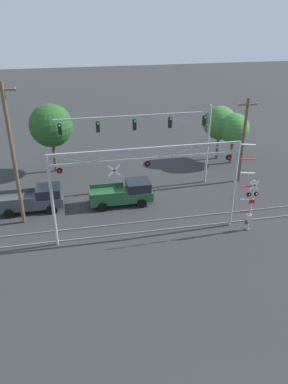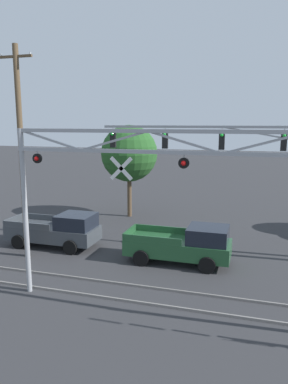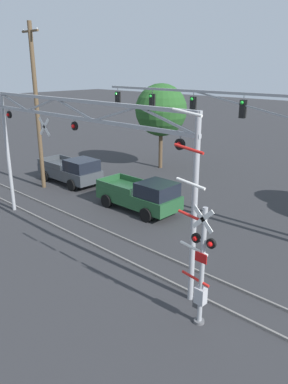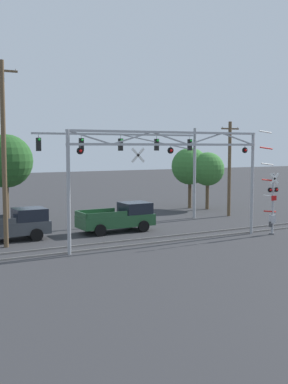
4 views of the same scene
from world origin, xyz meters
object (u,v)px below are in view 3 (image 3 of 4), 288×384
(pickup_truck_lead, at_px, (142,195))
(utility_pole_left, at_px, (37,107))
(crossing_signal_mast, at_px, (200,261))
(pickup_truck_following, at_px, (72,171))
(traffic_signal_span, at_px, (234,122))
(background_tree_far_right_verge, at_px, (161,110))
(crossing_gantry, at_px, (75,141))

(pickup_truck_lead, bearing_deg, utility_pole_left, -169.66)
(crossing_signal_mast, distance_m, utility_pole_left, 17.46)
(pickup_truck_lead, distance_m, utility_pole_left, 9.50)
(crossing_signal_mast, bearing_deg, pickup_truck_following, 157.75)
(pickup_truck_lead, relative_size, pickup_truck_following, 1.00)
(traffic_signal_span, bearing_deg, pickup_truck_lead, -146.69)
(traffic_signal_span, bearing_deg, crossing_signal_mast, -64.28)
(utility_pole_left, distance_m, background_tree_far_right_verge, 10.09)
(crossing_signal_mast, height_order, background_tree_far_right_verge, crossing_signal_mast)
(traffic_signal_span, relative_size, utility_pole_left, 1.27)
(background_tree_far_right_verge, bearing_deg, pickup_truck_following, -101.64)
(crossing_gantry, relative_size, background_tree_far_right_verge, 1.93)
(crossing_signal_mast, height_order, utility_pole_left, utility_pole_left)
(traffic_signal_span, bearing_deg, pickup_truck_following, -168.74)
(crossing_gantry, height_order, pickup_truck_following, crossing_gantry)
(crossing_signal_mast, xyz_separation_m, utility_pole_left, (-16.54, 4.54, 3.28))
(crossing_gantry, distance_m, crossing_signal_mast, 8.00)
(traffic_signal_span, relative_size, background_tree_far_right_verge, 1.99)
(pickup_truck_lead, distance_m, background_tree_far_right_verge, 10.79)
(traffic_signal_span, distance_m, background_tree_far_right_verge, 11.40)
(crossing_gantry, bearing_deg, crossing_signal_mast, -6.88)
(pickup_truck_lead, relative_size, utility_pole_left, 0.49)
(crossing_gantry, xyz_separation_m, pickup_truck_following, (-8.29, 5.55, -4.01))
(crossing_gantry, bearing_deg, utility_pole_left, 158.16)
(utility_pole_left, bearing_deg, crossing_signal_mast, -15.33)
(crossing_gantry, xyz_separation_m, background_tree_far_right_verge, (-6.67, 13.40, -0.21))
(crossing_signal_mast, relative_size, utility_pole_left, 0.64)
(pickup_truck_following, xyz_separation_m, utility_pole_left, (-0.78, -1.91, 4.58))
(utility_pole_left, height_order, background_tree_far_right_verge, utility_pole_left)
(crossing_signal_mast, bearing_deg, crossing_gantry, 173.12)
(traffic_signal_span, height_order, background_tree_far_right_verge, traffic_signal_span)
(crossing_gantry, relative_size, utility_pole_left, 1.23)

